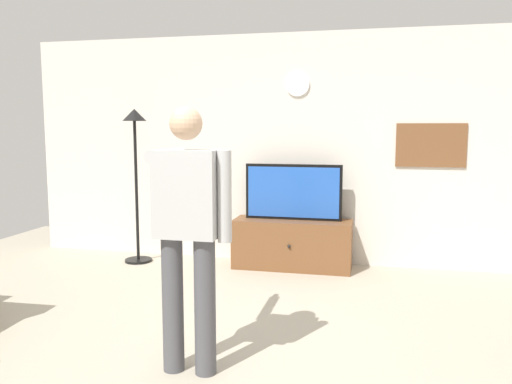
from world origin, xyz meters
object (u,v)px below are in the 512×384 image
wall_clock (298,84)px  framed_picture (431,145)px  floor_lamp (135,153)px  person_standing_nearer_lamp (188,225)px  television (293,192)px  tv_stand (292,244)px

wall_clock → framed_picture: size_ratio=0.37×
floor_lamp → person_standing_nearer_lamp: (1.59, -2.54, -0.32)m
television → framed_picture: size_ratio=1.47×
tv_stand → television: (-0.00, 0.05, 0.60)m
tv_stand → framed_picture: (1.50, 0.30, 1.13)m
tv_stand → wall_clock: bearing=90.0°
television → framed_picture: framed_picture is taller
floor_lamp → person_standing_nearer_lamp: 3.01m
television → floor_lamp: size_ratio=0.61×
television → floor_lamp: bearing=-174.5°
television → floor_lamp: 1.91m
television → framed_picture: 1.61m
television → person_standing_nearer_lamp: 2.73m
tv_stand → wall_clock: (-0.00, 0.29, 1.83)m
person_standing_nearer_lamp → wall_clock: bearing=84.9°
wall_clock → floor_lamp: (-1.86, -0.42, -0.80)m
wall_clock → framed_picture: 1.65m
wall_clock → framed_picture: wall_clock is taller
framed_picture → floor_lamp: (-3.36, -0.43, -0.11)m
tv_stand → television: 0.60m
tv_stand → person_standing_nearer_lamp: bearing=-95.7°
wall_clock → tv_stand: bearing=-90.0°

